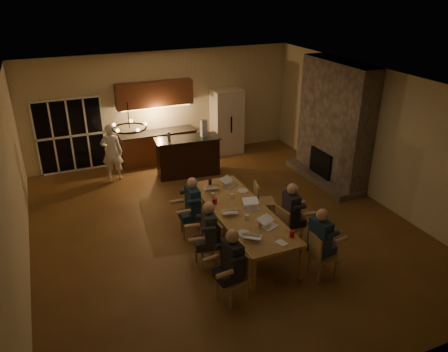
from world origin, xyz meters
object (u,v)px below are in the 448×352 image
at_px(standing_person, 112,152).
at_px(laptop_c, 230,208).
at_px(person_right_near, 320,243).
at_px(person_left_near, 232,265).
at_px(chair_right_near, 323,255).
at_px(chair_left_far, 191,217).
at_px(plate_left, 243,233).
at_px(laptop_d, 252,204).
at_px(chair_right_mid, 289,226).
at_px(refrigerator, 227,121).
at_px(plate_near, 267,218).
at_px(laptop_b, 270,222).
at_px(mug_mid, 232,196).
at_px(bar_island, 188,157).
at_px(can_cola, 210,182).
at_px(can_silver, 260,225).
at_px(plate_far, 243,191).
at_px(chair_left_mid, 208,245).
at_px(laptop_e, 211,184).
at_px(mug_front, 247,217).
at_px(person_left_mid, 209,235).
at_px(person_left_far, 193,208).
at_px(redcup_near, 292,234).
at_px(bar_blender, 204,128).
at_px(redcup_mid, 215,201).
at_px(chair_right_far, 265,201).
at_px(bar_bottle, 169,136).
at_px(chair_left_near, 232,278).
at_px(chandelier, 130,128).
at_px(person_right_mid, 291,214).
at_px(dining_table, 241,226).

distance_m(standing_person, laptop_c, 4.49).
relative_size(person_right_near, laptop_c, 4.31).
bearing_deg(person_left_near, chair_right_near, 81.48).
bearing_deg(chair_left_far, plate_left, 29.45).
bearing_deg(laptop_d, chair_right_mid, -22.95).
distance_m(refrigerator, plate_near, 5.55).
distance_m(chair_right_mid, laptop_d, 0.90).
relative_size(chair_right_mid, laptop_d, 2.78).
height_order(laptop_b, mug_mid, laptop_b).
height_order(bar_island, can_cola, bar_island).
bearing_deg(can_silver, plate_far, 77.08).
bearing_deg(chair_left_mid, can_cola, 156.17).
xyz_separation_m(laptop_e, mug_front, (0.15, -1.55, -0.06)).
bearing_deg(person_left_mid, laptop_d, 123.91).
height_order(person_left_far, redcup_near, person_left_far).
bearing_deg(person_left_far, laptop_b, 38.15).
distance_m(mug_front, bar_blender, 4.10).
height_order(chair_left_far, chair_right_mid, same).
relative_size(refrigerator, person_left_mid, 1.45).
relative_size(person_left_far, laptop_d, 4.31).
xyz_separation_m(redcup_mid, plate_near, (0.73, -0.96, -0.05)).
distance_m(standing_person, can_silver, 5.30).
xyz_separation_m(chair_right_far, mug_front, (-0.96, -1.05, 0.36)).
bearing_deg(chair_left_far, laptop_b, 46.70).
xyz_separation_m(laptop_b, bar_bottle, (-0.63, 4.52, 0.34)).
bearing_deg(person_left_near, chair_left_near, -37.62).
bearing_deg(plate_far, person_left_far, -170.97).
bearing_deg(refrigerator, plate_far, -108.67).
relative_size(chair_left_near, plate_near, 4.04).
height_order(person_left_mid, mug_mid, person_left_mid).
bearing_deg(chair_right_near, redcup_near, 58.40).
distance_m(chair_left_far, bar_blender, 3.42).
bearing_deg(chandelier, laptop_c, -2.77).
height_order(chair_right_mid, mug_front, chair_right_mid).
bearing_deg(refrigerator, person_right_mid, -99.39).
bearing_deg(plate_near, bar_blender, 86.95).
xyz_separation_m(person_left_far, plate_far, (1.24, 0.20, 0.07)).
xyz_separation_m(laptop_c, laptop_d, (0.48, -0.02, 0.00)).
height_order(chair_left_mid, person_right_mid, person_right_mid).
bearing_deg(laptop_b, chair_left_near, -167.82).
relative_size(dining_table, bar_blender, 6.84).
relative_size(laptop_e, plate_left, 1.27).
height_order(standing_person, can_silver, standing_person).
distance_m(dining_table, can_cola, 1.44).
distance_m(chair_left_mid, bar_bottle, 4.28).
xyz_separation_m(chair_right_mid, can_silver, (-0.82, -0.26, 0.37)).
bearing_deg(chair_right_mid, person_right_near, 170.68).
height_order(plate_left, bar_blender, bar_blender).
xyz_separation_m(bar_island, laptop_c, (-0.35, -3.68, 0.32)).
xyz_separation_m(chair_right_far, plate_left, (-1.25, -1.51, 0.31)).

